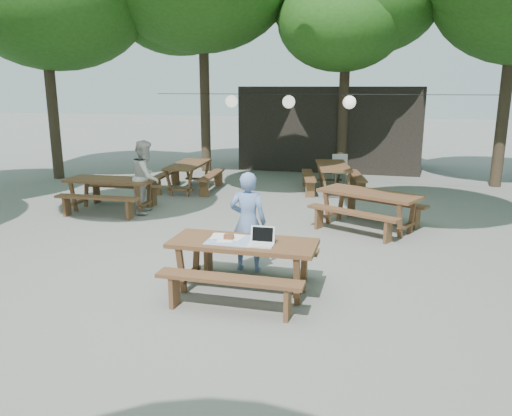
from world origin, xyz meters
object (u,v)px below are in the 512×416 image
at_px(plastic_chair, 341,177).
at_px(woman, 248,222).
at_px(second_person, 146,177).
at_px(main_picnic_table, 243,266).
at_px(picnic_table_nw, 111,194).

bearing_deg(plastic_chair, woman, -114.11).
xyz_separation_m(woman, second_person, (-3.21, 2.97, 0.04)).
relative_size(woman, plastic_chair, 1.73).
relative_size(woman, second_person, 0.95).
distance_m(main_picnic_table, plastic_chair, 8.12).
height_order(picnic_table_nw, plastic_chair, plastic_chair).
xyz_separation_m(picnic_table_nw, woman, (4.07, -2.91, 0.39)).
bearing_deg(main_picnic_table, plastic_chair, 85.73).
bearing_deg(plastic_chair, main_picnic_table, -112.22).
distance_m(picnic_table_nw, second_person, 0.96).
bearing_deg(second_person, woman, -146.64).
xyz_separation_m(main_picnic_table, plastic_chair, (0.60, 8.10, -0.13)).
xyz_separation_m(main_picnic_table, second_person, (-3.38, 3.85, 0.43)).
bearing_deg(plastic_chair, second_person, -151.15).
distance_m(picnic_table_nw, plastic_chair, 6.49).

